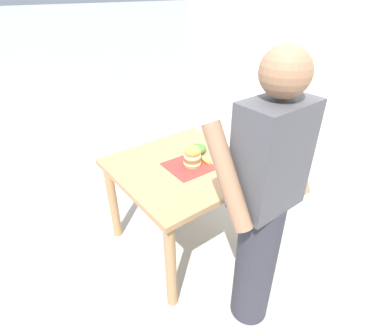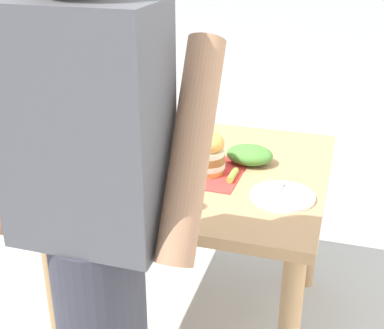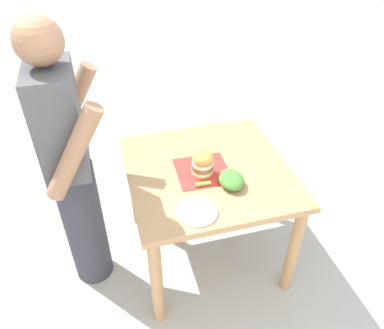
# 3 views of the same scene
# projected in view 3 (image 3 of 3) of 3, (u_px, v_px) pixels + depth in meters

# --- Properties ---
(ground_plane) EXTENTS (80.00, 80.00, 0.00)m
(ground_plane) POSITION_uv_depth(u_px,v_px,m) (205.00, 250.00, 2.70)
(ground_plane) COLOR #ADAAA3
(patio_table) EXTENTS (0.96, 0.96, 0.75)m
(patio_table) POSITION_uv_depth(u_px,v_px,m) (208.00, 184.00, 2.32)
(patio_table) COLOR tan
(patio_table) RESTS_ON ground
(serving_paper) EXTENTS (0.32, 0.32, 0.00)m
(serving_paper) POSITION_uv_depth(u_px,v_px,m) (203.00, 171.00, 2.22)
(serving_paper) COLOR red
(serving_paper) RESTS_ON patio_table
(sandwich) EXTENTS (0.13, 0.13, 0.19)m
(sandwich) POSITION_uv_depth(u_px,v_px,m) (203.00, 163.00, 2.15)
(sandwich) COLOR gold
(sandwich) RESTS_ON serving_paper
(pickle_spear) EXTENTS (0.03, 0.09, 0.02)m
(pickle_spear) POSITION_uv_depth(u_px,v_px,m) (203.00, 184.00, 2.11)
(pickle_spear) COLOR #8EA83D
(pickle_spear) RESTS_ON serving_paper
(side_plate_with_forks) EXTENTS (0.22, 0.22, 0.02)m
(side_plate_with_forks) POSITION_uv_depth(u_px,v_px,m) (197.00, 211.00, 1.95)
(side_plate_with_forks) COLOR white
(side_plate_with_forks) RESTS_ON patio_table
(side_salad) EXTENTS (0.18, 0.14, 0.07)m
(side_salad) POSITION_uv_depth(u_px,v_px,m) (231.00, 180.00, 2.10)
(side_salad) COLOR #477F33
(side_salad) RESTS_ON patio_table
(diner_across_table) EXTENTS (0.55, 0.35, 1.69)m
(diner_across_table) POSITION_uv_depth(u_px,v_px,m) (71.00, 168.00, 2.04)
(diner_across_table) COLOR #33333D
(diner_across_table) RESTS_ON ground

